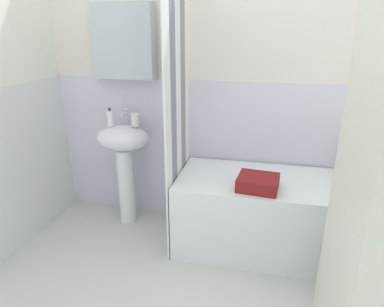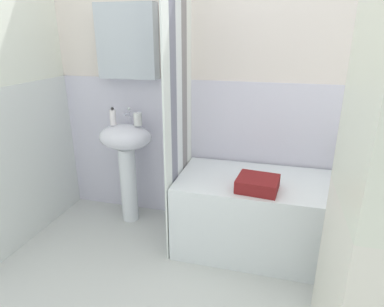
% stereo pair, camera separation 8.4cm
% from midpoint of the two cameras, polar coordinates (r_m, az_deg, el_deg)
% --- Properties ---
extents(wall_back_tiled, '(3.60, 0.18, 2.40)m').
position_cam_midpoint_polar(wall_back_tiled, '(2.62, 8.32, 11.00)').
color(wall_back_tiled, silver).
rests_on(wall_back_tiled, ground_plane).
extents(sink, '(0.44, 0.34, 0.85)m').
position_cam_midpoint_polar(sink, '(2.75, -10.45, 0.26)').
color(sink, white).
rests_on(sink, ground_plane).
extents(faucet, '(0.03, 0.12, 0.12)m').
position_cam_midpoint_polar(faucet, '(2.74, -10.10, 6.51)').
color(faucet, silver).
rests_on(faucet, sink).
extents(soap_dispenser, '(0.05, 0.05, 0.15)m').
position_cam_midpoint_polar(soap_dispenser, '(2.69, -12.66, 6.16)').
color(soap_dispenser, white).
rests_on(soap_dispenser, sink).
extents(toothbrush_cup, '(0.07, 0.07, 0.10)m').
position_cam_midpoint_polar(toothbrush_cup, '(2.65, -8.48, 5.88)').
color(toothbrush_cup, silver).
rests_on(toothbrush_cup, sink).
extents(bathtub, '(1.53, 0.65, 0.56)m').
position_cam_midpoint_polar(bathtub, '(2.54, 16.39, -10.62)').
color(bathtub, white).
rests_on(bathtub, ground_plane).
extents(shower_curtain, '(0.01, 0.65, 2.00)m').
position_cam_midpoint_polar(shower_curtain, '(2.36, -1.26, 6.76)').
color(shower_curtain, white).
rests_on(shower_curtain, ground_plane).
extents(body_wash_bottle, '(0.04, 0.04, 0.22)m').
position_cam_midpoint_polar(body_wash_bottle, '(2.70, 29.06, -1.56)').
color(body_wash_bottle, gold).
rests_on(body_wash_bottle, bathtub).
extents(conditioner_bottle, '(0.06, 0.06, 0.22)m').
position_cam_midpoint_polar(conditioner_bottle, '(2.66, 27.35, -1.49)').
color(conditioner_bottle, '#27312C').
rests_on(conditioner_bottle, bathtub).
extents(towel_folded, '(0.29, 0.26, 0.09)m').
position_cam_midpoint_polar(towel_folded, '(2.24, 12.36, -5.15)').
color(towel_folded, maroon).
rests_on(towel_folded, bathtub).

